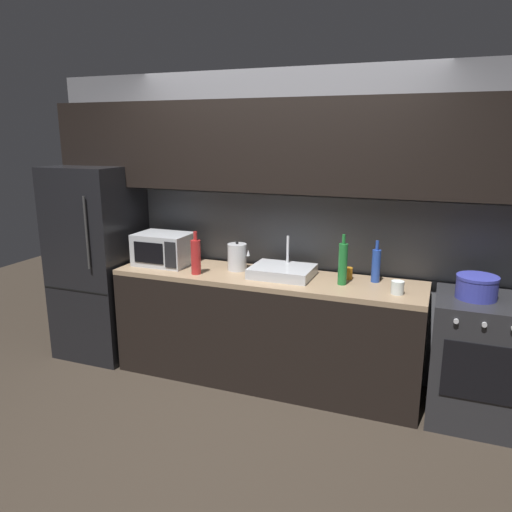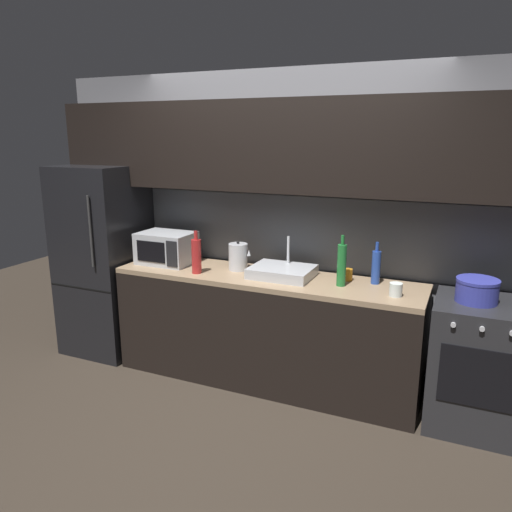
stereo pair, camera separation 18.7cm
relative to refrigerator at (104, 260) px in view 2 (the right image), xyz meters
The scene contains 14 objects.
ground_plane 2.04m from the refrigerator, 29.11° to the right, with size 10.00×10.00×0.00m, color #2D261E.
back_wall 1.78m from the refrigerator, 10.45° to the left, with size 4.21×0.44×2.50m.
counter_run 1.67m from the refrigerator, ahead, with size 2.47×0.60×0.90m.
refrigerator is the anchor object (origin of this frame).
oven_range 3.22m from the refrigerator, ahead, with size 0.60×0.62×0.90m.
microwave 0.70m from the refrigerator, ahead, with size 0.46×0.35×0.27m.
sink_basin 1.75m from the refrigerator, ahead, with size 0.48×0.38×0.30m.
kettle 1.35m from the refrigerator, ahead, with size 0.19×0.16×0.24m.
wine_bottle_blue 2.46m from the refrigerator, ahead, with size 0.07×0.07×0.32m.
wine_bottle_green 2.24m from the refrigerator, ahead, with size 0.07×0.07×0.38m.
wine_bottle_red 1.10m from the refrigerator, ahead, with size 0.08×0.08×0.35m.
mug_amber 2.25m from the refrigerator, ahead, with size 0.07×0.07×0.09m, color #B27019.
mug_clear 2.64m from the refrigerator, ahead, with size 0.09×0.09×0.09m, color silver.
cooking_pot 3.15m from the refrigerator, ahead, with size 0.28×0.28×0.16m.
Camera 2 is at (1.45, -2.55, 1.99)m, focal length 34.50 mm.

